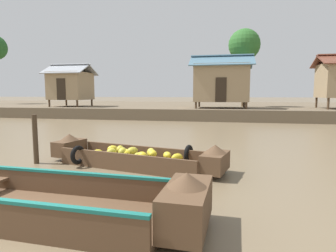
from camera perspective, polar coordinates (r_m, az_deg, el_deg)
name	(u,v)px	position (r m, az deg, el deg)	size (l,w,h in m)	color
ground_plane	(147,134)	(14.07, -4.28, -1.62)	(300.00, 300.00, 0.00)	#726047
riverbank_strip	(190,108)	(30.43, 4.38, 3.54)	(160.00, 20.00, 0.85)	brown
banana_boat	(133,157)	(7.88, -6.93, -6.13)	(5.16, 2.10, 0.77)	brown
viewer_boat	(23,198)	(5.37, -26.97, -12.69)	(6.07, 1.74, 0.89)	brown
stilt_house_left	(71,85)	(26.98, -18.90, 7.73)	(3.72, 3.55, 3.76)	#4C3826
stilt_house_mid_left	(221,82)	(22.96, 10.66, 8.58)	(4.80, 3.55, 4.13)	#4C3826
palm_tree_mid	(244,45)	(26.37, 15.04, 15.35)	(2.71, 2.71, 6.69)	brown
mooring_post	(35,139)	(8.89, -25.03, -2.41)	(0.14, 0.14, 1.40)	#423323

